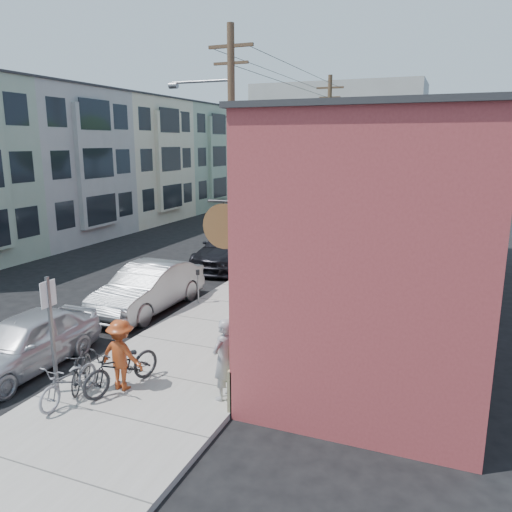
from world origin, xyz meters
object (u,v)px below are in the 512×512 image
at_px(utility_pole_near, 230,154).
at_px(car_2, 231,248).
at_px(sign_post, 51,324).
at_px(tree_bare, 276,207).
at_px(patio_chair_b, 232,377).
at_px(parked_bike_b, 69,381).
at_px(parked_bike_a, 81,368).
at_px(car_0, 25,342).
at_px(car_1, 148,288).
at_px(car_4, 302,216).
at_px(tree_leafy_mid, 327,148).
at_px(cyclist, 121,355).
at_px(car_3, 270,230).
at_px(patio_chair_a, 248,361).
at_px(parking_meter_far, 267,245).
at_px(patron_green, 298,297).
at_px(patron_grey, 224,359).
at_px(tree_leafy_far, 346,136).
at_px(bus, 284,198).
at_px(parking_meter_near, 198,281).

height_order(utility_pole_near, car_2, utility_pole_near).
distance_m(sign_post, tree_bare, 13.98).
height_order(patio_chair_b, parked_bike_b, parked_bike_b).
bearing_deg(parked_bike_a, car_0, 142.42).
relative_size(utility_pole_near, car_1, 1.98).
distance_m(parked_bike_b, car_4, 25.46).
relative_size(parked_bike_b, car_0, 0.41).
relative_size(tree_leafy_mid, car_0, 1.71).
relative_size(cyclist, car_2, 0.29).
xyz_separation_m(tree_bare, car_3, (-2.34, 5.53, -2.15)).
distance_m(car_0, car_3, 18.56).
bearing_deg(patio_chair_b, tree_bare, 129.21).
height_order(patio_chair_a, car_0, car_0).
relative_size(parking_meter_far, cyclist, 0.72).
bearing_deg(car_0, sign_post, -26.22).
bearing_deg(car_0, car_3, 89.50).
xyz_separation_m(tree_leafy_mid, patron_green, (3.40, -17.04, -4.54)).
height_order(patio_chair_a, parked_bike_a, parked_bike_a).
distance_m(patron_grey, car_0, 5.63).
height_order(utility_pole_near, cyclist, utility_pole_near).
xyz_separation_m(sign_post, patron_grey, (3.75, 1.21, -0.73)).
bearing_deg(car_0, car_2, 88.25).
height_order(patio_chair_a, car_3, car_3).
xyz_separation_m(parking_meter_far, tree_bare, (0.55, -0.27, 1.92)).
height_order(sign_post, tree_bare, tree_bare).
xyz_separation_m(parking_meter_far, cyclist, (1.42, -13.47, 0.02)).
bearing_deg(tree_leafy_far, tree_bare, -90.00).
bearing_deg(patron_green, sign_post, -6.08).
height_order(patio_chair_b, car_4, car_4).
xyz_separation_m(car_3, car_4, (0.34, 5.73, 0.07)).
distance_m(sign_post, bus, 30.69).
bearing_deg(tree_bare, parked_bike_a, -90.34).
bearing_deg(parked_bike_a, cyclist, -7.49).
xyz_separation_m(car_1, car_2, (-0.06, 7.14, 0.02)).
bearing_deg(bus, patio_chair_a, -72.10).
xyz_separation_m(tree_bare, car_2, (-2.06, -0.65, -2.04)).
distance_m(parking_meter_near, parking_meter_far, 7.06).
bearing_deg(cyclist, patio_chair_a, -145.00).
xyz_separation_m(utility_pole_near, car_0, (-1.91, -8.87, -4.65)).
relative_size(sign_post, bus, 0.27).
relative_size(cyclist, car_1, 0.34).
bearing_deg(sign_post, patio_chair_a, 31.58).
distance_m(parked_bike_a, car_1, 6.04).
xyz_separation_m(parking_meter_near, tree_bare, (0.55, 6.79, 1.92)).
relative_size(tree_bare, cyclist, 3.21).
xyz_separation_m(parking_meter_far, car_0, (-1.77, -13.30, -0.23)).
height_order(car_2, bus, bus).
relative_size(patron_grey, bus, 0.19).
distance_m(parking_meter_near, car_2, 6.33).
bearing_deg(tree_leafy_mid, patio_chair_b, -81.30).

